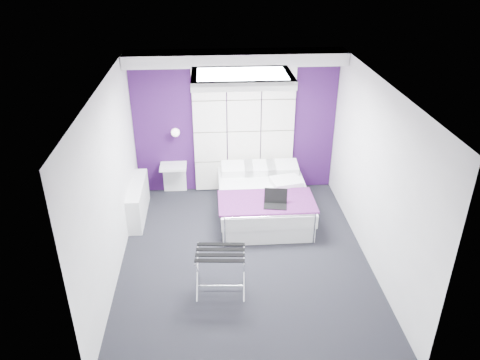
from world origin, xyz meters
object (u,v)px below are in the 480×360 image
object	(u,v)px
wall_lamp	(175,132)
bed	(263,200)
radiator	(138,201)
laptop	(275,201)
luggage_rack	(221,271)
nightstand	(173,166)

from	to	relation	value
wall_lamp	bed	distance (m)	1.93
wall_lamp	radiator	xyz separation A→B (m)	(-0.64, -0.76, -0.92)
bed	laptop	size ratio (longest dim) A/B	5.14
radiator	bed	xyz separation A→B (m)	(2.10, -0.08, -0.03)
wall_lamp	luggage_rack	distance (m)	2.96
radiator	nightstand	bearing A→B (deg)	52.05
wall_lamp	laptop	xyz separation A→B (m)	(1.57, -1.41, -0.64)
radiator	luggage_rack	xyz separation A→B (m)	(1.32, -1.98, 0.01)
wall_lamp	luggage_rack	bearing A→B (deg)	-76.05
wall_lamp	nightstand	distance (m)	0.65
radiator	bed	bearing A→B (deg)	-2.25
bed	laptop	xyz separation A→B (m)	(0.11, -0.57, 0.30)
bed	luggage_rack	bearing A→B (deg)	-112.34
laptop	luggage_rack	bearing A→B (deg)	-114.51
nightstand	luggage_rack	size ratio (longest dim) A/B	0.74
wall_lamp	radiator	world-z (taller)	wall_lamp
radiator	bed	world-z (taller)	bed
radiator	bed	distance (m)	2.10
wall_lamp	luggage_rack	size ratio (longest dim) A/B	0.24
wall_lamp	laptop	size ratio (longest dim) A/B	0.42
luggage_rack	radiator	bearing A→B (deg)	128.09
wall_lamp	laptop	bearing A→B (deg)	-41.90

